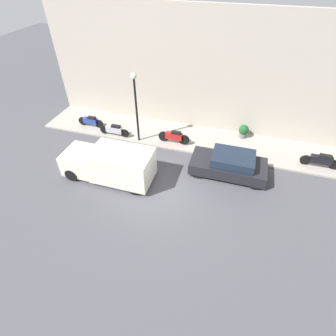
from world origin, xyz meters
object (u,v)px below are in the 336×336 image
Objects in this scene: motorcycle_red at (174,137)px; motorcycle_black at (321,160)px; motorcycle_blue at (91,121)px; scooter_silver at (114,130)px; parked_car at (229,164)px; delivery_van at (109,164)px; potted_plant at (244,131)px; streetlamp at (136,98)px.

motorcycle_red is 8.28m from motorcycle_black.
motorcycle_blue is (0.15, 14.12, -0.04)m from motorcycle_black.
scooter_silver is at bearing -105.10° from motorcycle_blue.
parked_car is at bearing 111.71° from motorcycle_black.
motorcycle_red is at bearing -31.11° from delivery_van.
potted_plant is (1.77, 4.27, 0.01)m from motorcycle_black.
scooter_silver is 8.15m from potted_plant.
streetlamp is (-0.45, 10.45, 2.36)m from motorcycle_black.
motorcycle_red is 5.85m from motorcycle_blue.
motorcycle_black is at bearing -89.33° from motorcycle_red.
delivery_van reaches higher than scooter_silver.
motorcycle_red is at bearing -80.74° from streetlamp.
parked_car is 0.84× the size of delivery_van.
parked_car is 2.02× the size of motorcycle_red.
motorcycle_black is 14.12m from motorcycle_blue.
parked_car is 1.99× the size of scooter_silver.
motorcycle_red is 1.08× the size of motorcycle_blue.
delivery_van is 2.28× the size of motorcycle_black.
delivery_van is at bearing 109.60° from parked_car.
streetlamp is (-0.35, 2.18, 2.35)m from motorcycle_red.
streetlamp is at bearing -99.33° from motorcycle_blue.
parked_car is at bearing -101.48° from scooter_silver.
streetlamp is at bearing 75.89° from parked_car.
delivery_van reaches higher than motorcycle_black.
streetlamp is (1.44, 5.71, 2.28)m from parked_car.
motorcycle_red is 3.86m from scooter_silver.
motorcycle_red is 0.98× the size of scooter_silver.
potted_plant is at bearing -47.81° from delivery_van.
delivery_van is 2.41× the size of motorcycle_red.
motorcycle_blue is at bearing 74.90° from scooter_silver.
parked_car is 3.96m from motorcycle_red.
delivery_van is at bearing 132.19° from potted_plant.
motorcycle_red reaches higher than motorcycle_blue.
potted_plant is at bearing -70.21° from streetlamp.
potted_plant is (2.22, -6.18, -2.35)m from streetlamp.
motorcycle_blue is 4.42m from streetlamp.
parked_car is 2.19× the size of motorcycle_blue.
streetlamp is at bearing 92.48° from motorcycle_black.
motorcycle_black is 0.49× the size of streetlamp.
streetlamp is at bearing 109.79° from potted_plant.
delivery_van is 1.11× the size of streetlamp.
potted_plant reaches higher than scooter_silver.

